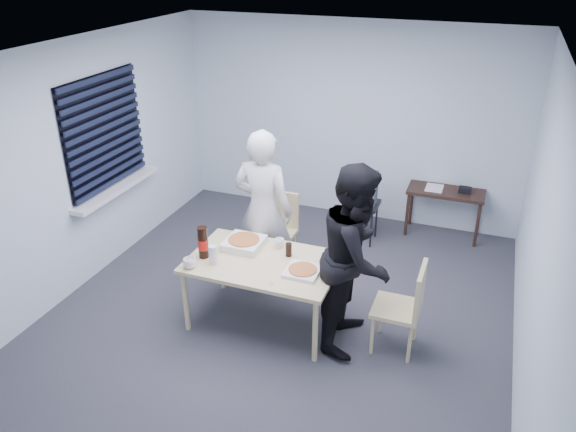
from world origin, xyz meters
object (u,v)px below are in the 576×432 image
at_px(dining_table, 264,266).
at_px(stool, 363,211).
at_px(chair_far, 278,225).
at_px(side_table, 446,196).
at_px(mug_b, 279,243).
at_px(backpack, 364,188).
at_px(chair_right, 407,303).
at_px(mug_a, 190,263).
at_px(soda_bottle, 203,243).
at_px(person_white, 263,211).
at_px(person_black, 356,257).

height_order(dining_table, stool, dining_table).
distance_m(chair_far, side_table, 2.22).
bearing_deg(mug_b, backpack, 74.81).
relative_size(chair_right, stool, 1.72).
bearing_deg(stool, mug_a, -115.13).
xyz_separation_m(side_table, mug_b, (-1.39, -2.19, 0.19)).
height_order(chair_right, mug_b, chair_right).
bearing_deg(chair_right, chair_far, 148.14).
height_order(mug_a, soda_bottle, soda_bottle).
xyz_separation_m(dining_table, side_table, (1.43, 2.49, -0.09)).
bearing_deg(chair_far, dining_table, -75.67).
bearing_deg(chair_right, stool, 114.01).
bearing_deg(soda_bottle, chair_far, 76.31).
bearing_deg(side_table, dining_table, -120.00).
relative_size(side_table, mug_a, 7.64).
relative_size(mug_b, soda_bottle, 0.31).
bearing_deg(dining_table, mug_b, 81.05).
distance_m(chair_far, backpack, 1.21).
bearing_deg(backpack, person_white, -129.56).
xyz_separation_m(mug_a, soda_bottle, (0.03, 0.22, 0.11)).
height_order(backpack, soda_bottle, soda_bottle).
distance_m(person_white, stool, 1.62).
xyz_separation_m(chair_right, soda_bottle, (-1.93, -0.18, 0.34)).
xyz_separation_m(chair_right, backpack, (-0.86, 1.93, 0.21)).
relative_size(chair_far, mug_a, 7.24).
height_order(stool, soda_bottle, soda_bottle).
distance_m(chair_far, person_black, 1.58).
height_order(chair_far, person_black, person_black).
distance_m(dining_table, side_table, 2.87).
xyz_separation_m(chair_far, backpack, (0.78, 0.91, 0.21)).
xyz_separation_m(stool, mug_b, (-0.46, -1.70, 0.33)).
bearing_deg(person_black, soda_bottle, 97.55).
distance_m(stool, mug_a, 2.61).
bearing_deg(mug_b, chair_far, 112.45).
bearing_deg(side_table, person_white, -133.05).
xyz_separation_m(dining_table, stool, (0.50, 1.99, -0.23)).
height_order(person_black, stool, person_black).
bearing_deg(mug_a, side_table, 54.41).
height_order(side_table, mug_a, mug_a).
xyz_separation_m(chair_far, person_white, (-0.00, -0.42, 0.37)).
bearing_deg(soda_bottle, side_table, 52.59).
distance_m(person_white, side_table, 2.53).
relative_size(person_black, backpack, 4.22).
xyz_separation_m(stool, backpack, (0.00, -0.01, 0.31)).
bearing_deg(mug_a, chair_far, 77.23).
relative_size(dining_table, side_table, 1.52).
bearing_deg(chair_right, mug_b, 169.48).
bearing_deg(person_black, person_white, 62.87).
distance_m(chair_right, soda_bottle, 1.97).
relative_size(dining_table, chair_right, 1.60).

